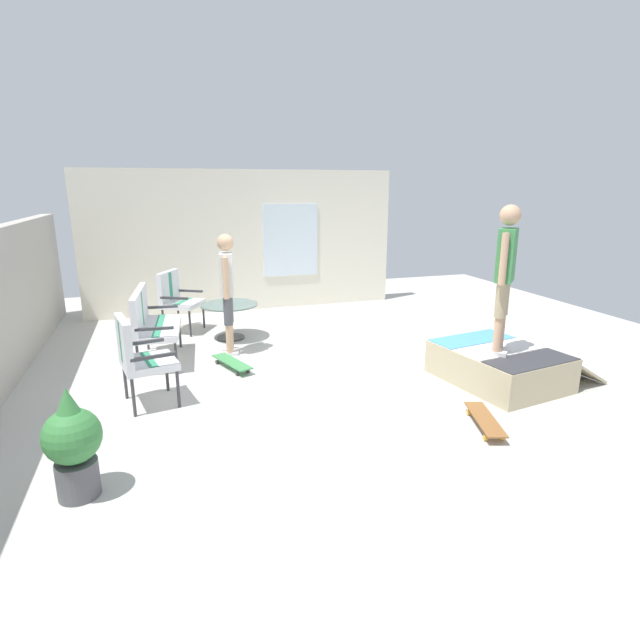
{
  "coord_description": "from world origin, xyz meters",
  "views": [
    {
      "loc": [
        -5.95,
        2.08,
        2.38
      ],
      "look_at": [
        0.02,
        0.16,
        0.7
      ],
      "focal_mm": 28.08,
      "sensor_mm": 36.0,
      "label": 1
    }
  ],
  "objects_px": {
    "patio_chair_by_wall": "(137,353)",
    "patio_table": "(230,314)",
    "patio_chair_near_house": "(176,296)",
    "skateboard_spare": "(485,420)",
    "skate_ramp": "(500,365)",
    "patio_bench": "(150,319)",
    "potted_plant": "(73,442)",
    "person_skater": "(505,269)",
    "skateboard_by_bench": "(232,362)",
    "person_watching": "(227,285)"
  },
  "relations": [
    {
      "from": "patio_chair_by_wall",
      "to": "patio_table",
      "type": "relative_size",
      "value": 1.13
    },
    {
      "from": "patio_chair_near_house",
      "to": "skateboard_spare",
      "type": "distance_m",
      "value": 5.42
    },
    {
      "from": "skateboard_spare",
      "to": "skate_ramp",
      "type": "bearing_deg",
      "value": -42.54
    },
    {
      "from": "patio_table",
      "to": "skateboard_spare",
      "type": "height_order",
      "value": "patio_table"
    },
    {
      "from": "patio_bench",
      "to": "skateboard_spare",
      "type": "distance_m",
      "value": 4.51
    },
    {
      "from": "skate_ramp",
      "to": "potted_plant",
      "type": "height_order",
      "value": "potted_plant"
    },
    {
      "from": "patio_table",
      "to": "skateboard_spare",
      "type": "distance_m",
      "value": 4.4
    },
    {
      "from": "person_skater",
      "to": "patio_table",
      "type": "bearing_deg",
      "value": 42.62
    },
    {
      "from": "skateboard_by_bench",
      "to": "skateboard_spare",
      "type": "xyz_separation_m",
      "value": [
        -2.5,
        -2.21,
        0.0
      ]
    },
    {
      "from": "patio_bench",
      "to": "potted_plant",
      "type": "height_order",
      "value": "patio_bench"
    },
    {
      "from": "potted_plant",
      "to": "patio_chair_near_house",
      "type": "bearing_deg",
      "value": -11.7
    },
    {
      "from": "patio_chair_by_wall",
      "to": "person_skater",
      "type": "relative_size",
      "value": 0.58
    },
    {
      "from": "skateboard_spare",
      "to": "potted_plant",
      "type": "relative_size",
      "value": 0.89
    },
    {
      "from": "patio_chair_near_house",
      "to": "person_skater",
      "type": "xyz_separation_m",
      "value": [
        -3.73,
        -3.57,
        0.85
      ]
    },
    {
      "from": "potted_plant",
      "to": "person_skater",
      "type": "bearing_deg",
      "value": -78.96
    },
    {
      "from": "person_skater",
      "to": "person_watching",
      "type": "bearing_deg",
      "value": 51.94
    },
    {
      "from": "skateboard_spare",
      "to": "skateboard_by_bench",
      "type": "bearing_deg",
      "value": 41.44
    },
    {
      "from": "patio_bench",
      "to": "skateboard_by_bench",
      "type": "xyz_separation_m",
      "value": [
        -0.61,
        -1.01,
        -0.53
      ]
    },
    {
      "from": "person_skater",
      "to": "skateboard_spare",
      "type": "height_order",
      "value": "person_skater"
    },
    {
      "from": "skate_ramp",
      "to": "skateboard_by_bench",
      "type": "relative_size",
      "value": 2.34
    },
    {
      "from": "patio_chair_near_house",
      "to": "skateboard_by_bench",
      "type": "relative_size",
      "value": 1.24
    },
    {
      "from": "skate_ramp",
      "to": "patio_table",
      "type": "relative_size",
      "value": 2.13
    },
    {
      "from": "patio_chair_near_house",
      "to": "patio_table",
      "type": "bearing_deg",
      "value": -131.85
    },
    {
      "from": "patio_table",
      "to": "skateboard_by_bench",
      "type": "distance_m",
      "value": 1.44
    },
    {
      "from": "person_skater",
      "to": "skateboard_by_bench",
      "type": "distance_m",
      "value": 3.65
    },
    {
      "from": "patio_chair_near_house",
      "to": "person_watching",
      "type": "distance_m",
      "value": 1.66
    },
    {
      "from": "patio_bench",
      "to": "potted_plant",
      "type": "distance_m",
      "value": 3.18
    },
    {
      "from": "skate_ramp",
      "to": "patio_bench",
      "type": "relative_size",
      "value": 1.49
    },
    {
      "from": "person_skater",
      "to": "skateboard_spare",
      "type": "relative_size",
      "value": 2.12
    },
    {
      "from": "patio_chair_near_house",
      "to": "patio_table",
      "type": "distance_m",
      "value": 1.08
    },
    {
      "from": "patio_table",
      "to": "patio_bench",
      "type": "bearing_deg",
      "value": 123.33
    },
    {
      "from": "person_skater",
      "to": "skateboard_by_bench",
      "type": "relative_size",
      "value": 2.13
    },
    {
      "from": "skate_ramp",
      "to": "patio_chair_near_house",
      "type": "distance_m",
      "value": 5.2
    },
    {
      "from": "patio_chair_near_house",
      "to": "potted_plant",
      "type": "relative_size",
      "value": 1.11
    },
    {
      "from": "person_watching",
      "to": "skateboard_spare",
      "type": "height_order",
      "value": "person_watching"
    },
    {
      "from": "person_watching",
      "to": "potted_plant",
      "type": "height_order",
      "value": "person_watching"
    },
    {
      "from": "patio_bench",
      "to": "potted_plant",
      "type": "xyz_separation_m",
      "value": [
        -3.13,
        0.55,
        -0.15
      ]
    },
    {
      "from": "person_skater",
      "to": "potted_plant",
      "type": "xyz_separation_m",
      "value": [
        -0.88,
        4.53,
        -1.0
      ]
    },
    {
      "from": "patio_chair_near_house",
      "to": "patio_chair_by_wall",
      "type": "xyz_separation_m",
      "value": [
        -2.96,
        0.52,
        0.0
      ]
    },
    {
      "from": "patio_chair_near_house",
      "to": "skateboard_spare",
      "type": "bearing_deg",
      "value": -148.5
    },
    {
      "from": "patio_chair_near_house",
      "to": "potted_plant",
      "type": "height_order",
      "value": "patio_chair_near_house"
    },
    {
      "from": "person_skater",
      "to": "patio_bench",
      "type": "bearing_deg",
      "value": 60.55
    },
    {
      "from": "skate_ramp",
      "to": "skateboard_spare",
      "type": "xyz_separation_m",
      "value": [
        -1.01,
        0.93,
        -0.13
      ]
    },
    {
      "from": "person_watching",
      "to": "patio_chair_near_house",
      "type": "bearing_deg",
      "value": 24.76
    },
    {
      "from": "skate_ramp",
      "to": "person_watching",
      "type": "xyz_separation_m",
      "value": [
        2.12,
        3.07,
        0.8
      ]
    },
    {
      "from": "skateboard_spare",
      "to": "patio_chair_by_wall",
      "type": "bearing_deg",
      "value": 63.89
    },
    {
      "from": "patio_chair_by_wall",
      "to": "patio_chair_near_house",
      "type": "bearing_deg",
      "value": -9.98
    },
    {
      "from": "patio_bench",
      "to": "potted_plant",
      "type": "relative_size",
      "value": 1.4
    },
    {
      "from": "patio_chair_near_house",
      "to": "patio_chair_by_wall",
      "type": "relative_size",
      "value": 1.0
    },
    {
      "from": "person_skater",
      "to": "skateboard_spare",
      "type": "xyz_separation_m",
      "value": [
        -0.87,
        0.75,
        -1.38
      ]
    }
  ]
}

